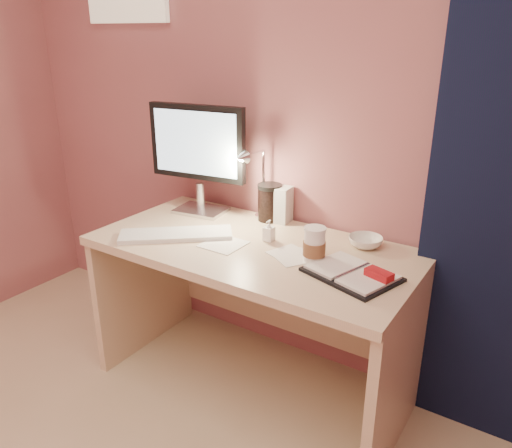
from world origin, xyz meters
The scene contains 13 objects.
desk centered at (0.00, 1.45, 0.50)m, with size 1.40×0.70×0.73m.
monitor centered at (-0.45, 1.58, 1.05)m, with size 0.50×0.21×0.54m.
keyboard centered at (-0.34, 1.27, 0.74)m, with size 0.49×0.15×0.02m, color white.
planner centered at (0.48, 1.33, 0.74)m, with size 0.38×0.32×0.05m.
paper_a centered at (-0.11, 1.31, 0.73)m, with size 0.17×0.17×0.00m, color white.
paper_b centered at (0.18, 1.38, 0.73)m, with size 0.15×0.15×0.00m, color white.
paper_c centered at (0.21, 1.36, 0.73)m, with size 0.15×0.15×0.00m, color white.
coffee_cup centered at (0.29, 1.37, 0.80)m, with size 0.09×0.09×0.14m.
bowl centered at (0.41, 1.62, 0.75)m, with size 0.14×0.14×0.04m, color white.
lotion_bottle centered at (0.03, 1.45, 0.78)m, with size 0.04×0.04×0.09m, color white.
dark_jar centered at (-0.10, 1.67, 0.81)m, with size 0.11×0.11×0.16m, color black.
product_box centered at (-0.05, 1.68, 0.82)m, with size 0.11×0.09×0.17m, color silver.
desk_lamp centered at (-0.13, 1.60, 0.95)m, with size 0.11×0.22×0.36m.
Camera 1 is at (1.08, -0.26, 1.58)m, focal length 35.00 mm.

